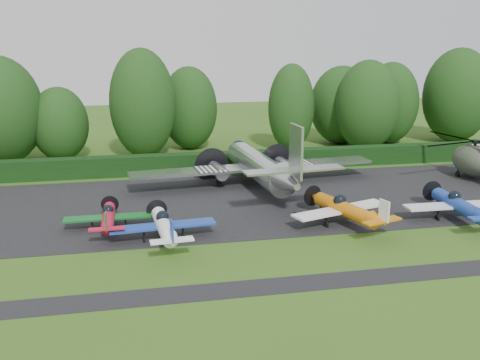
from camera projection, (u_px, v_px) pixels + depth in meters
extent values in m
plane|color=#315A19|center=(282.00, 244.00, 36.29)|extent=(160.00, 160.00, 0.00)
cube|color=black|center=(251.00, 201.00, 45.77)|extent=(70.00, 18.00, 0.01)
cube|color=black|center=(310.00, 283.00, 30.61)|extent=(70.00, 2.00, 0.00)
cube|color=black|center=(228.00, 171.00, 56.19)|extent=(90.00, 1.60, 2.00)
cylinder|color=silver|center=(258.00, 166.00, 49.41)|extent=(2.45, 12.81, 2.45)
cone|color=silver|center=(243.00, 151.00, 56.21)|extent=(2.45, 1.60, 2.45)
cone|color=silver|center=(280.00, 182.00, 41.99)|extent=(2.45, 3.20, 2.45)
sphere|color=black|center=(245.00, 148.00, 55.10)|extent=(1.60, 1.60, 1.60)
cube|color=silver|center=(256.00, 167.00, 50.51)|extent=(23.48, 2.56, 0.23)
cube|color=white|center=(211.00, 168.00, 49.68)|extent=(2.78, 2.67, 0.05)
cube|color=white|center=(299.00, 164.00, 51.27)|extent=(2.78, 2.67, 0.05)
cylinder|color=silver|center=(219.00, 170.00, 50.55)|extent=(1.17, 3.42, 1.17)
cylinder|color=silver|center=(288.00, 167.00, 51.82)|extent=(1.17, 3.42, 1.17)
cylinder|color=black|center=(215.00, 164.00, 52.82)|extent=(3.42, 0.03, 3.42)
cylinder|color=black|center=(282.00, 161.00, 54.09)|extent=(3.42, 0.03, 3.42)
cube|color=silver|center=(283.00, 170.00, 40.88)|extent=(8.01, 1.49, 0.15)
cube|color=silver|center=(285.00, 152.00, 40.18)|extent=(0.19, 2.35, 4.06)
cylinder|color=black|center=(220.00, 183.00, 50.45)|extent=(0.27, 0.96, 0.96)
cylinder|color=black|center=(289.00, 179.00, 51.72)|extent=(0.27, 0.96, 0.96)
cylinder|color=black|center=(284.00, 216.00, 41.40)|extent=(0.19, 0.47, 0.47)
cylinder|color=#B4102F|center=(108.00, 218.00, 38.59)|extent=(0.88, 5.02, 0.88)
sphere|color=black|center=(108.00, 210.00, 39.00)|extent=(0.77, 0.77, 0.77)
cube|color=#0E5D1F|center=(109.00, 217.00, 39.06)|extent=(6.38, 1.19, 0.13)
cube|color=#B4102F|center=(106.00, 229.00, 35.68)|extent=(2.37, 0.64, 0.09)
cube|color=#0E5D1F|center=(106.00, 221.00, 35.44)|extent=(0.09, 0.73, 1.19)
cylinder|color=black|center=(110.00, 204.00, 41.66)|extent=(1.37, 0.02, 1.37)
cylinder|color=black|center=(93.00, 228.00, 38.85)|extent=(0.13, 0.40, 0.40)
cylinder|color=black|center=(126.00, 226.00, 39.29)|extent=(0.13, 0.40, 0.40)
cylinder|color=black|center=(110.00, 218.00, 41.06)|extent=(0.11, 0.36, 0.36)
cylinder|color=white|center=(164.00, 226.00, 36.44)|extent=(1.00, 5.73, 1.00)
sphere|color=black|center=(163.00, 217.00, 36.91)|extent=(0.88, 0.88, 0.88)
cube|color=#1A3A9D|center=(164.00, 226.00, 36.97)|extent=(7.29, 1.35, 0.15)
cube|color=white|center=(167.00, 241.00, 33.11)|extent=(2.71, 0.73, 0.10)
cube|color=#1A3A9D|center=(167.00, 231.00, 32.84)|extent=(0.10, 0.83, 1.35)
cylinder|color=black|center=(161.00, 209.00, 39.94)|extent=(1.56, 0.02, 1.56)
cylinder|color=black|center=(144.00, 239.00, 36.73)|extent=(0.15, 0.46, 0.46)
cylinder|color=black|center=(184.00, 236.00, 37.24)|extent=(0.15, 0.46, 0.46)
cylinder|color=black|center=(162.00, 226.00, 39.26)|extent=(0.13, 0.42, 0.42)
cylinder|color=#C96F0B|center=(346.00, 210.00, 39.56)|extent=(1.10, 6.30, 1.10)
sphere|color=black|center=(342.00, 200.00, 40.08)|extent=(0.96, 0.96, 0.96)
cube|color=white|center=(343.00, 209.00, 40.15)|extent=(8.01, 1.49, 0.16)
cube|color=#C96F0B|center=(367.00, 223.00, 35.91)|extent=(2.98, 0.80, 0.11)
cube|color=white|center=(369.00, 213.00, 35.60)|extent=(0.11, 0.92, 1.49)
cylinder|color=black|center=(327.00, 194.00, 43.41)|extent=(1.72, 0.02, 1.72)
cylinder|color=black|center=(324.00, 223.00, 39.88)|extent=(0.16, 0.50, 0.50)
cylinder|color=black|center=(362.00, 220.00, 40.44)|extent=(0.16, 0.50, 0.50)
cylinder|color=black|center=(331.00, 211.00, 42.66)|extent=(0.14, 0.46, 0.46)
cylinder|color=#193A98|center=(459.00, 205.00, 40.56)|extent=(1.09, 6.22, 1.09)
sphere|color=black|center=(454.00, 197.00, 41.07)|extent=(0.95, 0.95, 0.95)
cube|color=silver|center=(454.00, 205.00, 41.14)|extent=(7.92, 1.47, 0.16)
cylinder|color=black|center=(431.00, 191.00, 44.36)|extent=(1.70, 0.02, 1.70)
cylinder|color=black|center=(438.00, 218.00, 40.88)|extent=(0.16, 0.50, 0.50)
cylinder|color=black|center=(472.00, 216.00, 41.43)|extent=(0.16, 0.50, 0.50)
cylinder|color=black|center=(437.00, 207.00, 43.62)|extent=(0.14, 0.45, 0.45)
ellipsoid|color=#333B2D|center=(473.00, 161.00, 52.56)|extent=(3.14, 5.75, 3.01)
cylinder|color=black|center=(475.00, 146.00, 52.17)|extent=(0.30, 0.30, 0.80)
cylinder|color=black|center=(475.00, 141.00, 52.05)|extent=(0.70, 0.70, 0.25)
cylinder|color=black|center=(475.00, 141.00, 52.05)|extent=(12.06, 12.06, 0.06)
cube|color=#333B2D|center=(480.00, 151.00, 51.50)|extent=(0.90, 2.01, 0.70)
ellipsoid|color=black|center=(464.00, 156.00, 54.06)|extent=(1.91, 1.91, 1.72)
cylinder|color=black|center=(458.00, 174.00, 53.53)|extent=(0.18, 0.56, 0.56)
cylinder|color=black|center=(476.00, 173.00, 53.90)|extent=(0.18, 0.56, 0.56)
cylinder|color=#3F3326|center=(472.00, 156.00, 59.74)|extent=(0.13, 0.13, 1.32)
cylinder|color=black|center=(365.00, 136.00, 65.82)|extent=(0.70, 0.70, 3.60)
ellipsoid|color=#193912|center=(367.00, 106.00, 64.86)|extent=(7.62, 7.62, 11.01)
cylinder|color=black|center=(190.00, 136.00, 66.72)|extent=(0.70, 0.70, 3.33)
ellipsoid|color=#193912|center=(189.00, 108.00, 65.83)|extent=(6.91, 6.91, 10.18)
cylinder|color=black|center=(388.00, 130.00, 70.37)|extent=(0.70, 0.70, 3.45)
ellipsoid|color=#193912|center=(390.00, 103.00, 69.45)|extent=(7.18, 7.18, 10.53)
cylinder|color=black|center=(144.00, 140.00, 61.87)|extent=(0.70, 0.70, 4.08)
ellipsoid|color=#193912|center=(143.00, 104.00, 60.77)|extent=(7.47, 7.47, 12.48)
cylinder|color=black|center=(4.00, 147.00, 58.56)|extent=(0.70, 0.70, 3.86)
ellipsoid|color=#193912|center=(0.00, 111.00, 57.53)|extent=(9.07, 9.07, 11.79)
cylinder|color=black|center=(290.00, 136.00, 65.76)|extent=(0.70, 0.70, 3.46)
ellipsoid|color=#193912|center=(291.00, 108.00, 64.83)|extent=(5.59, 5.59, 10.57)
cylinder|color=black|center=(454.00, 127.00, 71.09)|extent=(0.70, 0.70, 4.03)
ellipsoid|color=#193912|center=(457.00, 95.00, 70.01)|extent=(8.85, 8.85, 12.30)
cylinder|color=black|center=(62.00, 149.00, 60.52)|extent=(0.70, 0.70, 2.72)
ellipsoid|color=#193912|center=(60.00, 124.00, 59.79)|extent=(6.36, 6.36, 8.31)
cylinder|color=black|center=(340.00, 131.00, 70.01)|extent=(0.70, 0.70, 3.30)
ellipsoid|color=#193912|center=(341.00, 105.00, 69.12)|extent=(8.12, 8.12, 10.08)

